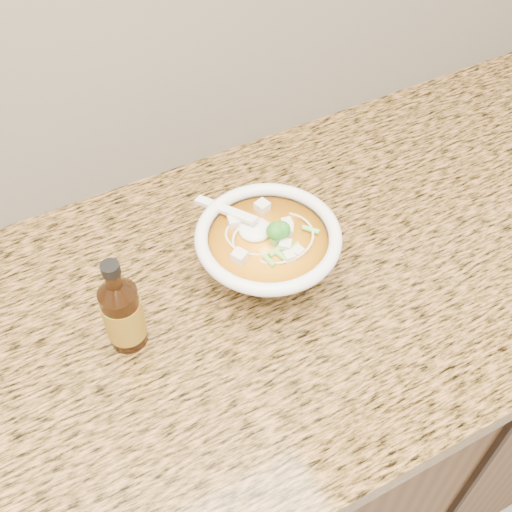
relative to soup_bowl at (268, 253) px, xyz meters
name	(u,v)px	position (x,y,z in m)	size (l,w,h in m)	color
cabinet	(145,480)	(-0.28, -0.01, -0.52)	(4.00, 0.65, 0.86)	#311E0E
counter_slab	(103,361)	(-0.28, -0.01, -0.07)	(4.00, 0.68, 0.04)	#A6693C
soup_bowl	(268,253)	(0.00, 0.00, 0.00)	(0.21, 0.23, 0.12)	white
hot_sauce_bottle	(123,313)	(-0.23, -0.01, 0.01)	(0.06, 0.06, 0.17)	#391A07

